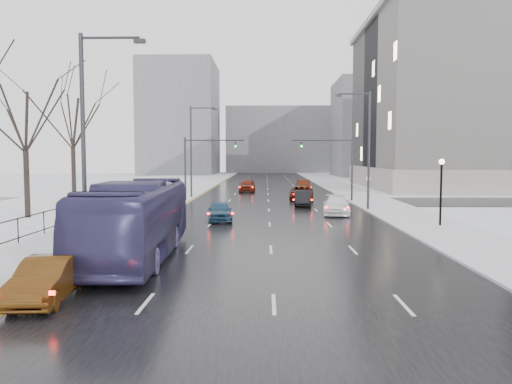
# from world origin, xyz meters

# --- Properties ---
(road) EXTENTS (16.00, 150.00, 0.04)m
(road) POSITION_xyz_m (0.00, 60.00, 0.02)
(road) COLOR black
(road) RESTS_ON ground
(cross_road) EXTENTS (130.00, 10.00, 0.04)m
(cross_road) POSITION_xyz_m (0.00, 48.00, 0.02)
(cross_road) COLOR black
(cross_road) RESTS_ON ground
(sidewalk_left) EXTENTS (5.00, 150.00, 0.16)m
(sidewalk_left) POSITION_xyz_m (-10.50, 60.00, 0.08)
(sidewalk_left) COLOR silver
(sidewalk_left) RESTS_ON ground
(sidewalk_right) EXTENTS (5.00, 150.00, 0.16)m
(sidewalk_right) POSITION_xyz_m (10.50, 60.00, 0.08)
(sidewalk_right) COLOR silver
(sidewalk_right) RESTS_ON ground
(park_strip) EXTENTS (14.00, 150.00, 0.12)m
(park_strip) POSITION_xyz_m (-20.00, 60.00, 0.06)
(park_strip) COLOR white
(park_strip) RESTS_ON ground
(tree_park_d) EXTENTS (8.75, 8.75, 12.50)m
(tree_park_d) POSITION_xyz_m (-17.80, 34.00, 0.00)
(tree_park_d) COLOR black
(tree_park_d) RESTS_ON ground
(tree_park_e) EXTENTS (9.45, 9.45, 13.50)m
(tree_park_e) POSITION_xyz_m (-18.20, 44.00, 0.00)
(tree_park_e) COLOR black
(tree_park_e) RESTS_ON ground
(iron_fence) EXTENTS (0.06, 70.00, 1.30)m
(iron_fence) POSITION_xyz_m (-13.00, 30.00, 0.91)
(iron_fence) COLOR black
(iron_fence) RESTS_ON sidewalk_left
(streetlight_r_mid) EXTENTS (2.95, 0.25, 10.00)m
(streetlight_r_mid) POSITION_xyz_m (8.17, 40.00, 5.62)
(streetlight_r_mid) COLOR #2D2D33
(streetlight_r_mid) RESTS_ON ground
(streetlight_l_near) EXTENTS (2.95, 0.25, 10.00)m
(streetlight_l_near) POSITION_xyz_m (-8.17, 20.00, 5.62)
(streetlight_l_near) COLOR #2D2D33
(streetlight_l_near) RESTS_ON ground
(streetlight_l_far) EXTENTS (2.95, 0.25, 10.00)m
(streetlight_l_far) POSITION_xyz_m (-8.17, 52.00, 5.62)
(streetlight_l_far) COLOR #2D2D33
(streetlight_l_far) RESTS_ON ground
(lamppost_r_mid) EXTENTS (0.36, 0.36, 4.28)m
(lamppost_r_mid) POSITION_xyz_m (11.00, 30.00, 2.94)
(lamppost_r_mid) COLOR black
(lamppost_r_mid) RESTS_ON sidewalk_right
(mast_signal_right) EXTENTS (6.10, 0.33, 6.50)m
(mast_signal_right) POSITION_xyz_m (7.33, 48.00, 4.11)
(mast_signal_right) COLOR #2D2D33
(mast_signal_right) RESTS_ON ground
(mast_signal_left) EXTENTS (6.10, 0.33, 6.50)m
(mast_signal_left) POSITION_xyz_m (-7.33, 48.00, 4.11)
(mast_signal_left) COLOR #2D2D33
(mast_signal_left) RESTS_ON ground
(no_uturn_sign) EXTENTS (0.60, 0.06, 2.70)m
(no_uturn_sign) POSITION_xyz_m (9.20, 44.00, 2.30)
(no_uturn_sign) COLOR #2D2D33
(no_uturn_sign) RESTS_ON sidewalk_right
(civic_building) EXTENTS (41.00, 31.00, 24.80)m
(civic_building) POSITION_xyz_m (35.00, 72.00, 11.21)
(civic_building) COLOR gray
(civic_building) RESTS_ON ground
(bldg_far_right) EXTENTS (24.00, 20.00, 22.00)m
(bldg_far_right) POSITION_xyz_m (28.00, 115.00, 11.00)
(bldg_far_right) COLOR slate
(bldg_far_right) RESTS_ON ground
(bldg_far_left) EXTENTS (18.00, 22.00, 28.00)m
(bldg_far_left) POSITION_xyz_m (-22.00, 125.00, 14.00)
(bldg_far_left) COLOR slate
(bldg_far_left) RESTS_ON ground
(bldg_far_center) EXTENTS (30.00, 18.00, 18.00)m
(bldg_far_center) POSITION_xyz_m (4.00, 140.00, 9.00)
(bldg_far_center) COLOR slate
(bldg_far_center) RESTS_ON ground
(sedan_left_near) EXTENTS (1.78, 4.25, 1.37)m
(sedan_left_near) POSITION_xyz_m (-7.20, 13.28, 0.72)
(sedan_left_near) COLOR #4C2B0D
(sedan_left_near) RESTS_ON road
(bus) EXTENTS (3.49, 12.59, 3.47)m
(bus) POSITION_xyz_m (-6.01, 19.94, 1.78)
(bus) COLOR navy
(bus) RESTS_ON road
(sedan_center_near) EXTENTS (2.12, 4.30, 1.41)m
(sedan_center_near) POSITION_xyz_m (-3.50, 32.82, 0.75)
(sedan_center_near) COLOR navy
(sedan_center_near) RESTS_ON road
(sedan_right_near) EXTENTS (1.85, 4.36, 1.40)m
(sedan_right_near) POSITION_xyz_m (3.16, 43.41, 0.74)
(sedan_right_near) COLOR black
(sedan_right_near) RESTS_ON road
(sedan_right_cross) EXTENTS (2.86, 5.44, 1.46)m
(sedan_right_cross) POSITION_xyz_m (3.50, 50.09, 0.77)
(sedan_right_cross) COLOR #4B180C
(sedan_right_cross) RESTS_ON road
(sedan_right_far) EXTENTS (2.60, 5.16, 1.44)m
(sedan_right_far) POSITION_xyz_m (5.30, 36.96, 0.76)
(sedan_right_far) COLOR white
(sedan_right_far) RESTS_ON road
(sedan_center_far) EXTENTS (2.06, 4.96, 1.68)m
(sedan_center_far) POSITION_xyz_m (-2.66, 61.54, 0.88)
(sedan_center_far) COLOR maroon
(sedan_center_far) RESTS_ON road
(sedan_right_distant) EXTENTS (1.79, 4.80, 1.57)m
(sedan_right_distant) POSITION_xyz_m (4.50, 61.27, 0.82)
(sedan_right_distant) COLOR #43190B
(sedan_right_distant) RESTS_ON road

